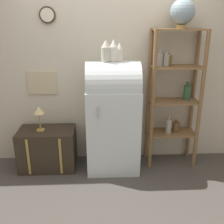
{
  "coord_description": "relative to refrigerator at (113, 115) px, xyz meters",
  "views": [
    {
      "loc": [
        -0.16,
        -2.94,
        1.95
      ],
      "look_at": [
        -0.01,
        0.26,
        0.8
      ],
      "focal_mm": 42.0,
      "sensor_mm": 36.0,
      "label": 1
    }
  ],
  "objects": [
    {
      "name": "globe",
      "position": [
        0.83,
        0.09,
        1.26
      ],
      "size": [
        0.3,
        0.3,
        0.34
      ],
      "color": "#AD8942",
      "rests_on": "shelf_unit"
    },
    {
      "name": "ground_plane",
      "position": [
        0.0,
        -0.26,
        -0.76
      ],
      "size": [
        12.0,
        12.0,
        0.0
      ],
      "primitive_type": "plane",
      "color": "#4C4742"
    },
    {
      "name": "refrigerator",
      "position": [
        0.0,
        0.0,
        0.0
      ],
      "size": [
        0.68,
        0.61,
        1.46
      ],
      "color": "silver",
      "rests_on": "ground_plane"
    },
    {
      "name": "vase_right",
      "position": [
        0.08,
        0.0,
        0.81
      ],
      "size": [
        0.09,
        0.09,
        0.22
      ],
      "color": "silver",
      "rests_on": "refrigerator"
    },
    {
      "name": "vase_center",
      "position": [
        0.01,
        0.0,
        0.83
      ],
      "size": [
        0.1,
        0.1,
        0.26
      ],
      "color": "white",
      "rests_on": "refrigerator"
    },
    {
      "name": "desk_lamp",
      "position": [
        -0.95,
        0.01,
        0.05
      ],
      "size": [
        0.14,
        0.14,
        0.33
      ],
      "color": "#AD8942",
      "rests_on": "suitcase_trunk"
    },
    {
      "name": "shelf_unit",
      "position": [
        0.81,
        0.1,
        0.27
      ],
      "size": [
        0.67,
        0.34,
        1.83
      ],
      "color": "olive",
      "rests_on": "ground_plane"
    },
    {
      "name": "vase_left",
      "position": [
        -0.08,
        -0.01,
        0.82
      ],
      "size": [
        0.12,
        0.12,
        0.26
      ],
      "color": "beige",
      "rests_on": "refrigerator"
    },
    {
      "name": "wall_back",
      "position": [
        -0.0,
        0.31,
        0.59
      ],
      "size": [
        7.0,
        0.09,
        2.7
      ],
      "color": "beige",
      "rests_on": "ground_plane"
    },
    {
      "name": "suitcase_trunk",
      "position": [
        -0.89,
        0.03,
        -0.48
      ],
      "size": [
        0.74,
        0.46,
        0.55
      ],
      "color": "#33281E",
      "rests_on": "ground_plane"
    }
  ]
}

